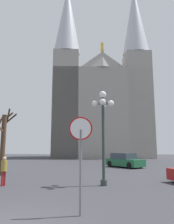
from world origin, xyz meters
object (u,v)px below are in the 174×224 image
object	(u,v)px
street_lamp	(103,120)
stop_sign	(81,145)
pedestrian_walking	(4,168)
parked_car_far_green	(124,161)
cathedral	(101,99)
bare_tree	(3,141)

from	to	relation	value
street_lamp	stop_sign	bearing A→B (deg)	-96.41
stop_sign	street_lamp	bearing A→B (deg)	83.59
pedestrian_walking	parked_car_far_green	bearing A→B (deg)	58.23
cathedral	stop_sign	xyz separation A→B (m)	(0.51, -37.81, -9.92)
bare_tree	parked_car_far_green	xyz separation A→B (m)	(9.65, 7.62, -1.86)
street_lamp	pedestrian_walking	size ratio (longest dim) A/B	3.40
street_lamp	parked_car_far_green	distance (m)	11.79
cathedral	pedestrian_walking	bearing A→B (deg)	-97.46
cathedral	bare_tree	world-z (taller)	cathedral
cathedral	bare_tree	bearing A→B (deg)	-102.93
street_lamp	pedestrian_walking	bearing A→B (deg)	-173.08
cathedral	street_lamp	world-z (taller)	cathedral
bare_tree	pedestrian_walking	bearing A→B (deg)	-62.12
stop_sign	parked_car_far_green	world-z (taller)	stop_sign
stop_sign	pedestrian_walking	size ratio (longest dim) A/B	1.95
stop_sign	parked_car_far_green	xyz separation A→B (m)	(2.54, 16.68, -1.45)
bare_tree	parked_car_far_green	distance (m)	12.44
pedestrian_walking	street_lamp	bearing A→B (deg)	6.92
street_lamp	cathedral	bearing A→B (deg)	91.98
cathedral	bare_tree	distance (m)	31.00
parked_car_far_green	pedestrian_walking	bearing A→B (deg)	-121.77
stop_sign	pedestrian_walking	distance (m)	6.89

